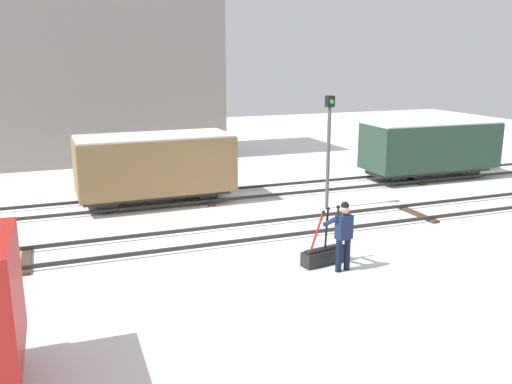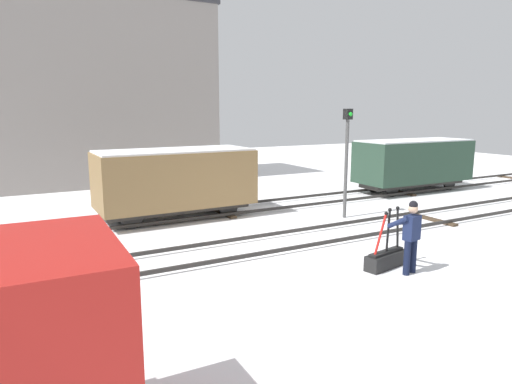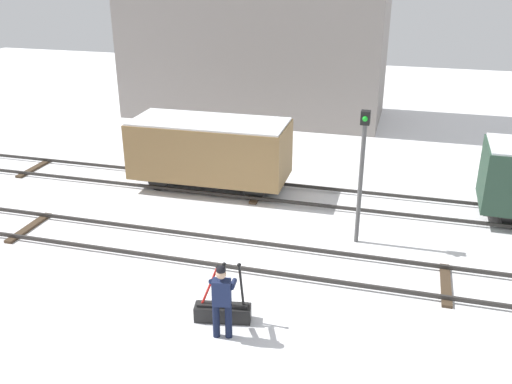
{
  "view_description": "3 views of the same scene",
  "coord_description": "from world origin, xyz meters",
  "px_view_note": "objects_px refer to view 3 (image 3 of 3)",
  "views": [
    {
      "loc": [
        -5.11,
        -14.18,
        5.02
      ],
      "look_at": [
        1.04,
        1.98,
        0.74
      ],
      "focal_mm": 38.78,
      "sensor_mm": 36.0,
      "label": 1
    },
    {
      "loc": [
        -6.57,
        -10.31,
        3.71
      ],
      "look_at": [
        0.45,
        2.65,
        1.03
      ],
      "focal_mm": 31.58,
      "sensor_mm": 36.0,
      "label": 2
    },
    {
      "loc": [
        4.53,
        -12.54,
        7.43
      ],
      "look_at": [
        0.69,
        1.39,
        1.35
      ],
      "focal_mm": 39.49,
      "sensor_mm": 36.0,
      "label": 3
    }
  ],
  "objects_px": {
    "rail_worker": "(222,297)",
    "signal_post": "(362,164)",
    "switch_lever_frame": "(223,310)",
    "freight_car_back_track": "(210,150)"
  },
  "relations": [
    {
      "from": "switch_lever_frame",
      "to": "freight_car_back_track",
      "type": "distance_m",
      "value": 7.75
    },
    {
      "from": "rail_worker",
      "to": "signal_post",
      "type": "bearing_deg",
      "value": 54.87
    },
    {
      "from": "freight_car_back_track",
      "to": "rail_worker",
      "type": "bearing_deg",
      "value": -69.59
    },
    {
      "from": "switch_lever_frame",
      "to": "signal_post",
      "type": "relative_size",
      "value": 0.39
    },
    {
      "from": "freight_car_back_track",
      "to": "switch_lever_frame",
      "type": "bearing_deg",
      "value": -69.35
    },
    {
      "from": "switch_lever_frame",
      "to": "rail_worker",
      "type": "distance_m",
      "value": 0.91
    },
    {
      "from": "rail_worker",
      "to": "signal_post",
      "type": "height_order",
      "value": "signal_post"
    },
    {
      "from": "rail_worker",
      "to": "switch_lever_frame",
      "type": "bearing_deg",
      "value": 97.16
    },
    {
      "from": "switch_lever_frame",
      "to": "signal_post",
      "type": "xyz_separation_m",
      "value": [
        2.43,
        4.49,
        2.07
      ]
    },
    {
      "from": "rail_worker",
      "to": "freight_car_back_track",
      "type": "height_order",
      "value": "freight_car_back_track"
    }
  ]
}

